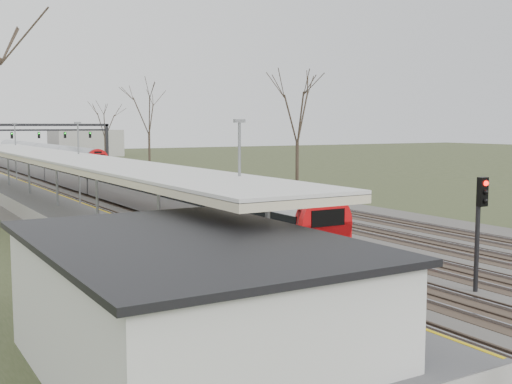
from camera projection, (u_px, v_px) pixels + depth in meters
track_bed at (102, 186)px, 61.51m from camera, size 24.00×160.00×0.22m
platform at (45, 208)px, 41.77m from camera, size 3.50×69.00×1.00m
canopy at (60, 158)px, 37.56m from camera, size 4.10×50.00×3.11m
station_building at (186, 311)px, 14.71m from camera, size 6.00×9.00×3.20m
signal_gantry at (33, 132)px, 86.61m from camera, size 21.00×0.59×6.08m
tree_east_far at (297, 109)px, 56.68m from camera, size 5.00×5.00×10.30m
train_near at (58, 169)px, 64.82m from camera, size 2.62×90.21×3.05m
train_far at (41, 153)px, 101.72m from camera, size 2.62×60.21×3.05m
passenger at (409, 325)px, 13.10m from camera, size 0.57×0.68×1.59m
signal_post at (480, 217)px, 21.94m from camera, size 0.35×0.45×4.10m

